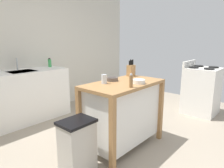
{
  "coord_description": "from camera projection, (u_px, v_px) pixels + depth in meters",
  "views": [
    {
      "loc": [
        -1.79,
        -1.47,
        1.46
      ],
      "look_at": [
        0.24,
        0.32,
        0.85
      ],
      "focal_mm": 32.43,
      "sensor_mm": 36.0,
      "label": 1
    }
  ],
  "objects": [
    {
      "name": "ground_plane",
      "position": [
        118.0,
        156.0,
        2.58
      ],
      "size": [
        6.64,
        6.64,
        0.0
      ],
      "primitive_type": "plane",
      "color": "gray",
      "rests_on": "ground"
    },
    {
      "name": "wall_back",
      "position": [
        23.0,
        47.0,
        3.81
      ],
      "size": [
        5.64,
        0.1,
        2.6
      ],
      "primitive_type": "cube",
      "color": "beige",
      "rests_on": "ground"
    },
    {
      "name": "kitchen_island",
      "position": [
        123.0,
        111.0,
        2.72
      ],
      "size": [
        1.12,
        0.61,
        0.9
      ],
      "color": "#9E7042",
      "rests_on": "ground"
    },
    {
      "name": "knife_block",
      "position": [
        131.0,
        70.0,
        3.07
      ],
      "size": [
        0.11,
        0.09,
        0.25
      ],
      "color": "#AD7F4C",
      "rests_on": "kitchen_island"
    },
    {
      "name": "bowl_stoneware_deep",
      "position": [
        112.0,
        79.0,
        2.73
      ],
      "size": [
        0.16,
        0.16,
        0.05
      ],
      "color": "#564C47",
      "rests_on": "kitchen_island"
    },
    {
      "name": "bowl_ceramic_wide",
      "position": [
        139.0,
        81.0,
        2.56
      ],
      "size": [
        0.15,
        0.15,
        0.05
      ],
      "color": "silver",
      "rests_on": "kitchen_island"
    },
    {
      "name": "drinking_cup",
      "position": [
        104.0,
        79.0,
        2.55
      ],
      "size": [
        0.07,
        0.07,
        0.12
      ],
      "color": "silver",
      "rests_on": "kitchen_island"
    },
    {
      "name": "pepper_grinder",
      "position": [
        131.0,
        81.0,
        2.35
      ],
      "size": [
        0.04,
        0.04,
        0.17
      ],
      "color": "olive",
      "rests_on": "kitchen_island"
    },
    {
      "name": "trash_bin",
      "position": [
        77.0,
        148.0,
        2.16
      ],
      "size": [
        0.36,
        0.28,
        0.63
      ],
      "color": "#B7B2A8",
      "rests_on": "ground"
    },
    {
      "name": "sink_counter",
      "position": [
        24.0,
        96.0,
        3.6
      ],
      "size": [
        1.55,
        0.6,
        0.91
      ],
      "color": "white",
      "rests_on": "ground"
    },
    {
      "name": "sink_faucet",
      "position": [
        17.0,
        64.0,
        3.56
      ],
      "size": [
        0.02,
        0.02,
        0.22
      ],
      "color": "#B7BCC1",
      "rests_on": "sink_counter"
    },
    {
      "name": "bottle_hand_soap",
      "position": [
        50.0,
        63.0,
        4.0
      ],
      "size": [
        0.06,
        0.06,
        0.18
      ],
      "color": "green",
      "rests_on": "sink_counter"
    },
    {
      "name": "stove",
      "position": [
        201.0,
        90.0,
        3.98
      ],
      "size": [
        0.6,
        0.6,
        1.03
      ],
      "color": "white",
      "rests_on": "ground"
    }
  ]
}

